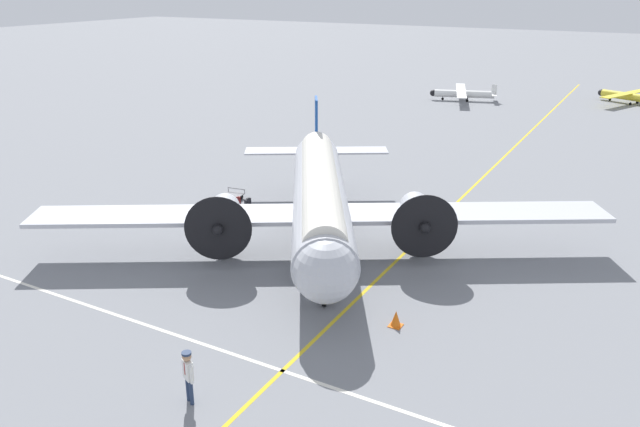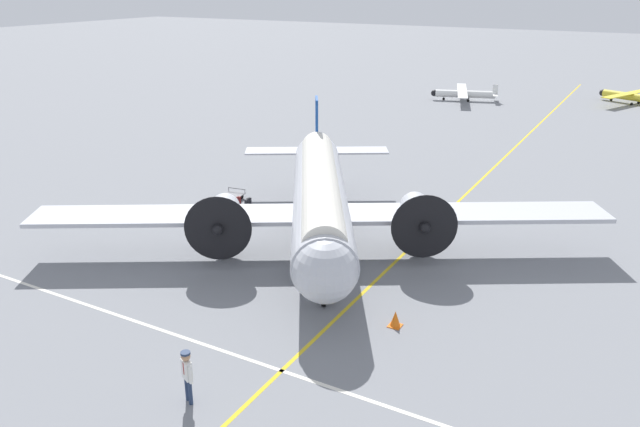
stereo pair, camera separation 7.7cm
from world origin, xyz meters
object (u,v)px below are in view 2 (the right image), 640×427
Objects in this scene: crew_foreground at (187,371)px; baggage_cart at (229,198)px; suitcase_upright_spare at (238,202)px; light_aircraft_taxiing at (463,93)px; light_aircraft_distant at (631,96)px; airliner_main at (320,200)px; suitcase_near_door at (248,203)px; traffic_cone at (395,319)px.

crew_foreground is 18.69m from baggage_cart.
light_aircraft_taxiing reaches higher than suitcase_upright_spare.
light_aircraft_distant is (-61.41, 8.02, -0.34)m from crew_foreground.
suitcase_upright_spare is 0.06× the size of light_aircraft_distant.
baggage_cart is (-3.32, -8.02, -2.25)m from airliner_main.
light_aircraft_taxiing is at bearing 168.84° from baggage_cart.
light_aircraft_distant reaches higher than suitcase_near_door.
crew_foreground is at bearing 80.31° from light_aircraft_taxiing.
suitcase_upright_spare is at bearing -121.17° from traffic_cone.
suitcase_near_door is 15.08m from traffic_cone.
light_aircraft_taxiing is (-42.20, -5.78, -1.73)m from airliner_main.
light_aircraft_distant reaches higher than traffic_cone.
airliner_main is 48.69× the size of suitcase_near_door.
suitcase_near_door is 0.05× the size of light_aircraft_taxiing.
airliner_main reaches higher than light_aircraft_distant.
baggage_cart is 0.24× the size of light_aircraft_distant.
light_aircraft_distant is (-45.78, 18.23, 0.52)m from baggage_cart.
light_aircraft_taxiing is (-38.93, 0.83, 0.56)m from suitcase_near_door.
suitcase_upright_spare is at bearing 70.05° from light_aircraft_taxiing.
traffic_cone reaches higher than suitcase_near_door.
traffic_cone is (7.94, 13.13, 0.02)m from suitcase_upright_spare.
light_aircraft_distant reaches higher than baggage_cart.
baggage_cart reaches higher than suitcase_near_door.
airliner_main reaches higher than suitcase_upright_spare.
traffic_cone is at bearing 51.59° from baggage_cart.
suitcase_near_door is 0.78× the size of traffic_cone.
light_aircraft_distant is (-46.13, 17.32, 0.52)m from suitcase_upright_spare.
baggage_cart is at bearing -142.93° from airliner_main.
suitcase_upright_spare is 0.06× the size of light_aircraft_taxiing.
baggage_cart is at bearing 92.06° from light_aircraft_distant.
baggage_cart is 38.95m from light_aircraft_taxiing.
airliner_main is 50.18m from light_aircraft_distant.
light_aircraft_distant is at bearing 159.43° from suitcase_upright_spare.
airliner_main is 10.97× the size of baggage_cart.
traffic_cone is (54.08, -4.18, -0.50)m from light_aircraft_distant.
airliner_main is at bearing -53.69° from crew_foreground.
light_aircraft_distant is at bearing 175.58° from traffic_cone.
crew_foreground is at bearing -27.61° from traffic_cone.
airliner_main is 38.10× the size of traffic_cone.
light_aircraft_taxiing is at bearing -55.47° from crew_foreground.
baggage_cart is (-15.63, -10.21, -0.86)m from crew_foreground.
suitcase_upright_spare is at bearing -32.46° from crew_foreground.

